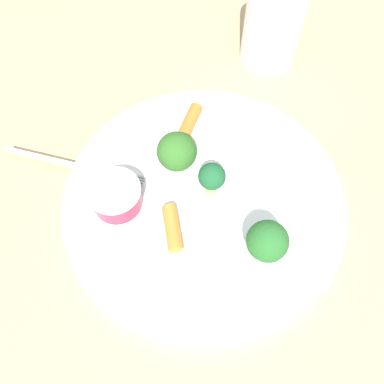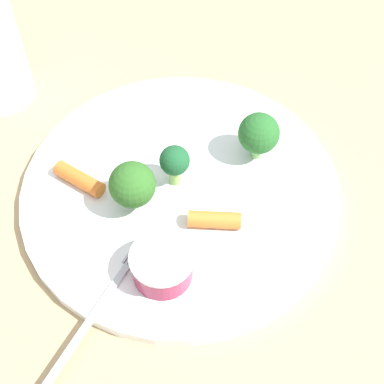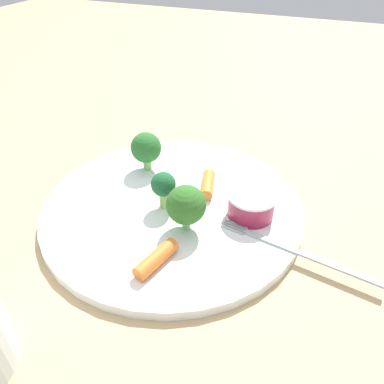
{
  "view_description": "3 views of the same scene",
  "coord_description": "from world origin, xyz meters",
  "px_view_note": "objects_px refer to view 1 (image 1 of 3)",
  "views": [
    {
      "loc": [
        0.01,
        -0.2,
        0.39
      ],
      "look_at": [
        -0.01,
        -0.0,
        0.03
      ],
      "focal_mm": 35.79,
      "sensor_mm": 36.0,
      "label": 1
    },
    {
      "loc": [
        -0.32,
        -0.12,
        0.48
      ],
      "look_at": [
        -0.01,
        -0.02,
        0.03
      ],
      "focal_mm": 54.92,
      "sensor_mm": 36.0,
      "label": 2
    },
    {
      "loc": [
        -0.16,
        0.33,
        0.3
      ],
      "look_at": [
        -0.02,
        -0.02,
        0.02
      ],
      "focal_mm": 34.97,
      "sensor_mm": 36.0,
      "label": 3
    }
  ],
  "objects_px": {
    "carrot_stick_1": "(189,123)",
    "fork": "(76,166)",
    "broccoli_floret_2": "(212,178)",
    "broccoli_floret_0": "(267,242)",
    "broccoli_floret_1": "(177,152)",
    "sauce_cup": "(116,196)",
    "drinking_glass": "(275,19)",
    "plate": "(204,199)",
    "carrot_stick_0": "(172,228)"
  },
  "relations": [
    {
      "from": "carrot_stick_1",
      "to": "fork",
      "type": "height_order",
      "value": "carrot_stick_1"
    },
    {
      "from": "fork",
      "to": "broccoli_floret_2",
      "type": "bearing_deg",
      "value": -6.62
    },
    {
      "from": "fork",
      "to": "broccoli_floret_0",
      "type": "bearing_deg",
      "value": -21.65
    },
    {
      "from": "broccoli_floret_0",
      "to": "broccoli_floret_1",
      "type": "bearing_deg",
      "value": 136.01
    },
    {
      "from": "sauce_cup",
      "to": "drinking_glass",
      "type": "xyz_separation_m",
      "value": [
        0.17,
        0.26,
        0.03
      ]
    },
    {
      "from": "fork",
      "to": "drinking_glass",
      "type": "height_order",
      "value": "drinking_glass"
    },
    {
      "from": "sauce_cup",
      "to": "broccoli_floret_1",
      "type": "xyz_separation_m",
      "value": [
        0.06,
        0.05,
        0.02
      ]
    },
    {
      "from": "plate",
      "to": "carrot_stick_0",
      "type": "height_order",
      "value": "carrot_stick_0"
    },
    {
      "from": "fork",
      "to": "carrot_stick_0",
      "type": "bearing_deg",
      "value": -29.94
    },
    {
      "from": "sauce_cup",
      "to": "carrot_stick_1",
      "type": "bearing_deg",
      "value": 58.68
    },
    {
      "from": "carrot_stick_0",
      "to": "fork",
      "type": "relative_size",
      "value": 0.29
    },
    {
      "from": "broccoli_floret_0",
      "to": "fork",
      "type": "distance_m",
      "value": 0.24
    },
    {
      "from": "broccoli_floret_1",
      "to": "fork",
      "type": "bearing_deg",
      "value": -175.83
    },
    {
      "from": "plate",
      "to": "drinking_glass",
      "type": "xyz_separation_m",
      "value": [
        0.07,
        0.24,
        0.06
      ]
    },
    {
      "from": "broccoli_floret_2",
      "to": "carrot_stick_1",
      "type": "xyz_separation_m",
      "value": [
        -0.03,
        0.09,
        -0.02
      ]
    },
    {
      "from": "sauce_cup",
      "to": "carrot_stick_0",
      "type": "relative_size",
      "value": 1.15
    },
    {
      "from": "fork",
      "to": "drinking_glass",
      "type": "distance_m",
      "value": 0.32
    },
    {
      "from": "drinking_glass",
      "to": "broccoli_floret_0",
      "type": "bearing_deg",
      "value": -91.24
    },
    {
      "from": "drinking_glass",
      "to": "broccoli_floret_2",
      "type": "bearing_deg",
      "value": -105.36
    },
    {
      "from": "carrot_stick_1",
      "to": "plate",
      "type": "bearing_deg",
      "value": -74.88
    },
    {
      "from": "carrot_stick_0",
      "to": "carrot_stick_1",
      "type": "bearing_deg",
      "value": 88.37
    },
    {
      "from": "carrot_stick_1",
      "to": "drinking_glass",
      "type": "height_order",
      "value": "drinking_glass"
    },
    {
      "from": "sauce_cup",
      "to": "carrot_stick_0",
      "type": "height_order",
      "value": "sauce_cup"
    },
    {
      "from": "broccoli_floret_0",
      "to": "drinking_glass",
      "type": "distance_m",
      "value": 0.31
    },
    {
      "from": "drinking_glass",
      "to": "fork",
      "type": "bearing_deg",
      "value": -135.92
    },
    {
      "from": "sauce_cup",
      "to": "fork",
      "type": "bearing_deg",
      "value": 144.01
    },
    {
      "from": "broccoli_floret_2",
      "to": "plate",
      "type": "bearing_deg",
      "value": -131.44
    },
    {
      "from": "broccoli_floret_1",
      "to": "fork",
      "type": "xyz_separation_m",
      "value": [
        -0.12,
        -0.01,
        -0.03
      ]
    },
    {
      "from": "plate",
      "to": "fork",
      "type": "xyz_separation_m",
      "value": [
        -0.15,
        0.03,
        0.01
      ]
    },
    {
      "from": "carrot_stick_0",
      "to": "sauce_cup",
      "type": "bearing_deg",
      "value": 156.23
    },
    {
      "from": "broccoli_floret_2",
      "to": "carrot_stick_1",
      "type": "bearing_deg",
      "value": 110.37
    },
    {
      "from": "broccoli_floret_0",
      "to": "fork",
      "type": "height_order",
      "value": "broccoli_floret_0"
    },
    {
      "from": "sauce_cup",
      "to": "drinking_glass",
      "type": "height_order",
      "value": "drinking_glass"
    },
    {
      "from": "plate",
      "to": "carrot_stick_0",
      "type": "xyz_separation_m",
      "value": [
        -0.03,
        -0.04,
        0.01
      ]
    },
    {
      "from": "fork",
      "to": "drinking_glass",
      "type": "xyz_separation_m",
      "value": [
        0.23,
        0.22,
        0.05
      ]
    },
    {
      "from": "plate",
      "to": "broccoli_floret_0",
      "type": "xyz_separation_m",
      "value": [
        0.07,
        -0.06,
        0.04
      ]
    },
    {
      "from": "carrot_stick_1",
      "to": "carrot_stick_0",
      "type": "bearing_deg",
      "value": -91.63
    },
    {
      "from": "broccoli_floret_1",
      "to": "fork",
      "type": "relative_size",
      "value": 0.32
    },
    {
      "from": "carrot_stick_1",
      "to": "broccoli_floret_1",
      "type": "bearing_deg",
      "value": -96.84
    },
    {
      "from": "sauce_cup",
      "to": "carrot_stick_1",
      "type": "relative_size",
      "value": 1.06
    },
    {
      "from": "plate",
      "to": "fork",
      "type": "bearing_deg",
      "value": 170.23
    },
    {
      "from": "carrot_stick_1",
      "to": "broccoli_floret_0",
      "type": "bearing_deg",
      "value": -59.81
    },
    {
      "from": "plate",
      "to": "broccoli_floret_1",
      "type": "bearing_deg",
      "value": 133.71
    },
    {
      "from": "broccoli_floret_0",
      "to": "carrot_stick_1",
      "type": "relative_size",
      "value": 1.01
    },
    {
      "from": "sauce_cup",
      "to": "fork",
      "type": "xyz_separation_m",
      "value": [
        -0.06,
        0.04,
        -0.01
      ]
    },
    {
      "from": "broccoli_floret_1",
      "to": "sauce_cup",
      "type": "bearing_deg",
      "value": -140.17
    },
    {
      "from": "sauce_cup",
      "to": "carrot_stick_1",
      "type": "xyz_separation_m",
      "value": [
        0.07,
        0.11,
        -0.01
      ]
    },
    {
      "from": "plate",
      "to": "carrot_stick_1",
      "type": "bearing_deg",
      "value": 105.12
    },
    {
      "from": "plate",
      "to": "broccoli_floret_1",
      "type": "xyz_separation_m",
      "value": [
        -0.03,
        0.04,
        0.04
      ]
    },
    {
      "from": "broccoli_floret_2",
      "to": "fork",
      "type": "height_order",
      "value": "broccoli_floret_2"
    }
  ]
}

